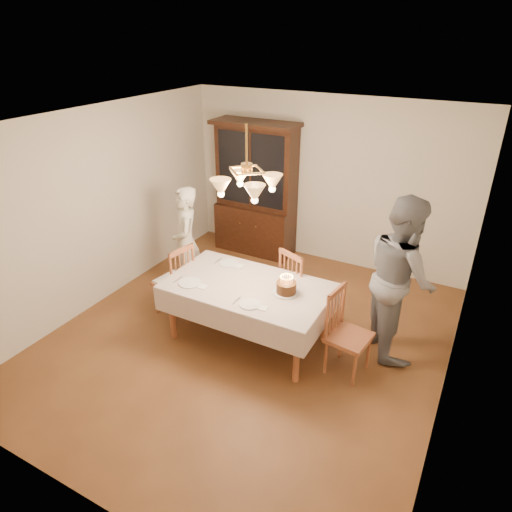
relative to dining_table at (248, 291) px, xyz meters
The scene contains 14 objects.
ground 0.68m from the dining_table, ahead, with size 5.00×5.00×0.00m, color brown.
room_shell 0.90m from the dining_table, ahead, with size 5.00×5.00×5.00m.
dining_table is the anchor object (origin of this frame).
china_hutch 2.54m from the dining_table, 116.18° to the left, with size 1.38×0.54×2.16m.
chair_far_side 0.84m from the dining_table, 63.65° to the left, with size 0.57×0.56×1.00m.
chair_left_end 1.16m from the dining_table, behind, with size 0.49×0.50×1.00m.
chair_right_end 1.26m from the dining_table, ahead, with size 0.48×0.49×1.00m.
elderly_woman 1.41m from the dining_table, 156.32° to the left, with size 0.57×0.38×1.57m, color beige.
adult_in_grey 1.74m from the dining_table, 23.48° to the left, with size 0.92×0.72×1.90m, color slate.
birthday_cake 0.49m from the dining_table, ahead, with size 0.30×0.30×0.22m.
place_setting_near_left 0.67m from the dining_table, 154.84° to the right, with size 0.41×0.26×0.02m.
place_setting_near_right 0.43m from the dining_table, 56.46° to the right, with size 0.38×0.24×0.02m.
place_setting_far_left 0.58m from the dining_table, 142.57° to the left, with size 0.38×0.24×0.02m.
chandelier 1.29m from the dining_table, 155.46° to the right, with size 0.62×0.62×0.73m.
Camera 1 is at (2.25, -3.98, 3.46)m, focal length 32.00 mm.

